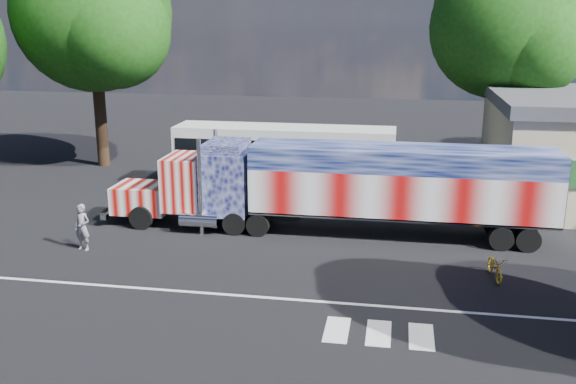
% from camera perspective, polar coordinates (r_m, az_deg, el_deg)
% --- Properties ---
extents(ground, '(100.00, 100.00, 0.00)m').
position_cam_1_polar(ground, '(23.71, -1.26, -6.33)').
color(ground, black).
extents(lane_markings, '(30.00, 2.67, 0.01)m').
position_cam_1_polar(lane_markings, '(20.04, 1.51, -10.55)').
color(lane_markings, silver).
rests_on(lane_markings, ground).
extents(semi_truck, '(18.75, 2.96, 4.00)m').
position_cam_1_polar(semi_truck, '(26.46, 4.97, 0.62)').
color(semi_truck, black).
rests_on(semi_truck, ground).
extents(coach_bus, '(11.34, 2.64, 3.30)m').
position_cam_1_polar(coach_bus, '(33.27, -0.33, 3.11)').
color(coach_bus, silver).
rests_on(coach_bus, ground).
extents(woman, '(0.74, 0.57, 1.83)m').
position_cam_1_polar(woman, '(25.97, -17.83, -3.00)').
color(woman, slate).
rests_on(woman, ground).
extents(bicycle, '(0.79, 1.71, 0.86)m').
position_cam_1_polar(bicycle, '(23.36, 17.94, -6.31)').
color(bicycle, gold).
rests_on(bicycle, ground).
extents(tree_nw_a, '(9.48, 9.03, 13.48)m').
position_cam_1_polar(tree_nw_a, '(39.61, -16.81, 14.93)').
color(tree_nw_a, black).
rests_on(tree_nw_a, ground).
extents(tree_ne_a, '(8.21, 7.82, 12.08)m').
position_cam_1_polar(tree_ne_a, '(38.23, 18.66, 13.60)').
color(tree_ne_a, black).
rests_on(tree_ne_a, ground).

